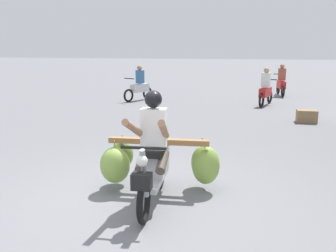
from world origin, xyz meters
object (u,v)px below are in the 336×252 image
(motorbike_distant_ahead_left, at_px, (281,83))
(produce_crate, at_px, (307,116))
(motorbike_main_loaded, at_px, (157,159))
(motorbike_distant_far_ahead, at_px, (266,90))
(motorbike_distant_ahead_right, at_px, (139,86))

(motorbike_distant_ahead_left, height_order, produce_crate, motorbike_distant_ahead_left)
(motorbike_main_loaded, relative_size, motorbike_distant_far_ahead, 1.15)
(motorbike_distant_ahead_left, relative_size, produce_crate, 2.89)
(motorbike_distant_far_ahead, relative_size, produce_crate, 2.80)
(produce_crate, bearing_deg, motorbike_main_loaded, -115.52)
(produce_crate, bearing_deg, motorbike_distant_ahead_left, 92.78)
(motorbike_distant_ahead_left, bearing_deg, motorbike_main_loaded, -102.35)
(motorbike_distant_far_ahead, xyz_separation_m, produce_crate, (1.06, -2.95, -0.39))
(motorbike_distant_ahead_right, distance_m, produce_crate, 6.85)
(produce_crate, bearing_deg, motorbike_distant_far_ahead, 109.72)
(motorbike_distant_far_ahead, distance_m, produce_crate, 3.16)
(motorbike_distant_ahead_left, bearing_deg, motorbike_distant_far_ahead, -104.46)
(motorbike_main_loaded, relative_size, motorbike_distant_ahead_left, 1.11)
(motorbike_main_loaded, xyz_separation_m, produce_crate, (2.94, 6.15, -0.36))
(motorbike_distant_far_ahead, bearing_deg, motorbike_distant_ahead_right, 175.81)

